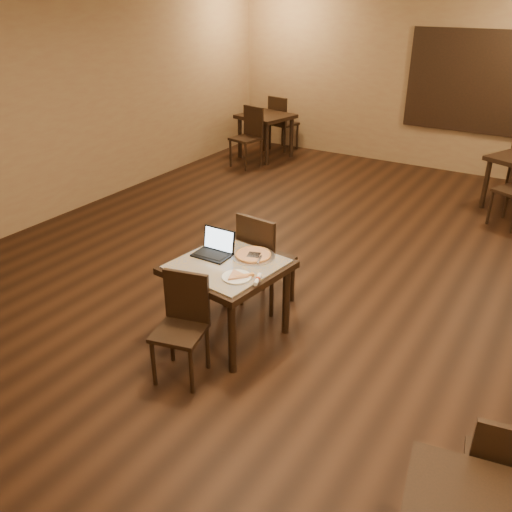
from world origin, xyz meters
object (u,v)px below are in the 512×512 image
Objects in this scene: tiled_table at (228,274)px; other_table_c_chair_far at (504,473)px; chair_main_near at (183,320)px; pizza_pan at (253,256)px; other_table_b_chair_near at (249,133)px; other_table_b at (266,122)px; other_table_b_chair_far at (281,120)px; laptop at (215,248)px; chair_main_far at (262,256)px.

other_table_c_chair_far reaches higher than tiled_table.
chair_main_near reaches higher than pizza_pan.
chair_main_near is at bearing -51.21° from other_table_b_chair_near.
chair_main_near is 2.53m from other_table_c_chair_far.
other_table_b is (-2.78, 5.33, 0.02)m from tiled_table.
chair_main_near is 0.86× the size of other_table_b_chair_far.
other_table_c_chair_far is at bearing -38.28° from other_table_b.
chair_main_near is at bearing 124.52° from other_table_b_chair_far.
other_table_b_chair_far reaches higher than laptop.
other_table_b_chair_near reaches higher than other_table_b.
other_table_b_chair_far is (-0.02, 0.62, -0.08)m from other_table_b.
chair_main_far reaches higher than chair_main_near.
laptop reaches higher than chair_main_near.
laptop is 0.32× the size of other_table_b_chair_far.
chair_main_far is at bearing 75.70° from chair_main_near.
other_table_b_chair_far is at bearing 103.29° from other_table_b.
chair_main_far is 3.02× the size of laptop.
other_table_b is 8.18m from other_table_c_chair_far.
chair_main_far is 0.60m from laptop.
other_table_b_chair_far is at bearing 113.09° from laptop.
chair_main_near is 7.13m from other_table_b_chair_far.
laptop is 0.33× the size of other_table_b.
other_table_b_chair_far reaches higher than pizza_pan.
other_table_b_chair_near reaches higher than chair_main_near.
pizza_pan is 2.65m from other_table_c_chair_far.
pizza_pan is (0.13, -0.37, 0.20)m from chair_main_far.
pizza_pan is at bearing 114.14° from chair_main_far.
other_table_b is (-2.58, 5.23, -0.15)m from laptop.
chair_main_far is (0.01, 1.23, 0.06)m from chair_main_near.
other_table_b_chair_far reaches higher than chair_main_far.
other_table_c_chair_far is (2.50, -1.53, -0.04)m from chair_main_far.
other_table_b_chair_far is (-2.80, 5.94, -0.06)m from tiled_table.
laptop is at bearing -52.14° from other_table_b.
tiled_table is 5.46m from other_table_b_chair_near.
other_table_b_chair_near and other_table_b_chair_far have the same top height.
laptop is at bearing 74.43° from chair_main_far.
other_table_b_chair_near reaches higher than chair_main_far.
other_table_b is (-2.90, 5.09, -0.09)m from pizza_pan.
pizza_pan is 5.32m from other_table_b_chair_near.
chair_main_near is 2.27× the size of pizza_pan.
chair_main_far is 5.47m from other_table_b.
laptop is (-0.20, 0.10, 0.16)m from tiled_table.
pizza_pan is 0.43× the size of other_table_c_chair_far.
laptop is at bearing -30.76° from other_table_c_chair_far.
tiled_table is 1.00× the size of other_table_b.
tiled_table is 0.28m from laptop.
chair_main_far is at bearing 68.40° from laptop.
chair_main_near is 0.88× the size of other_table_b.
laptop is 0.32× the size of other_table_b_chair_near.
chair_main_far reaches higher than tiled_table.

